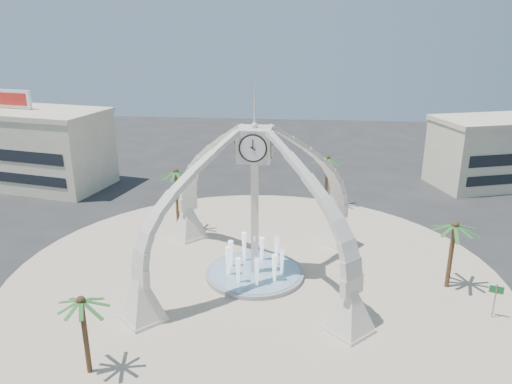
# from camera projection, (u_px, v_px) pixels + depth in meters

# --- Properties ---
(ground) EXTENTS (140.00, 140.00, 0.00)m
(ground) POSITION_uv_depth(u_px,v_px,m) (255.00, 276.00, 40.81)
(ground) COLOR #282828
(ground) RESTS_ON ground
(plaza) EXTENTS (40.00, 40.00, 0.06)m
(plaza) POSITION_uv_depth(u_px,v_px,m) (255.00, 276.00, 40.80)
(plaza) COLOR #C8B794
(plaza) RESTS_ON ground
(clock_tower) EXTENTS (17.94, 17.94, 16.30)m
(clock_tower) POSITION_uv_depth(u_px,v_px,m) (255.00, 202.00, 38.71)
(clock_tower) COLOR silver
(clock_tower) RESTS_ON ground
(fountain) EXTENTS (8.00, 8.00, 3.62)m
(fountain) POSITION_uv_depth(u_px,v_px,m) (255.00, 273.00, 40.72)
(fountain) COLOR #969698
(fountain) RESTS_ON ground
(building_nw) EXTENTS (23.75, 13.73, 11.90)m
(building_nw) POSITION_uv_depth(u_px,v_px,m) (21.00, 146.00, 62.98)
(building_nw) COLOR beige
(building_nw) RESTS_ON ground
(palm_east) EXTENTS (4.82, 4.82, 5.95)m
(palm_east) POSITION_uv_depth(u_px,v_px,m) (455.00, 226.00, 37.46)
(palm_east) COLOR brown
(palm_east) RESTS_ON ground
(palm_west) EXTENTS (4.31, 4.31, 6.91)m
(palm_west) POSITION_uv_depth(u_px,v_px,m) (176.00, 172.00, 47.52)
(palm_west) COLOR brown
(palm_west) RESTS_ON ground
(palm_north) EXTENTS (3.58, 3.58, 6.37)m
(palm_north) POSITION_uv_depth(u_px,v_px,m) (328.00, 159.00, 54.30)
(palm_north) COLOR brown
(palm_north) RESTS_ON ground
(palm_south) EXTENTS (3.92, 3.92, 5.49)m
(palm_south) POSITION_uv_depth(u_px,v_px,m) (81.00, 302.00, 28.03)
(palm_south) COLOR brown
(palm_south) RESTS_ON ground
(street_sign) EXTENTS (0.95, 0.32, 2.68)m
(street_sign) POSITION_uv_depth(u_px,v_px,m) (496.00, 294.00, 34.42)
(street_sign) COLOR slate
(street_sign) RESTS_ON ground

